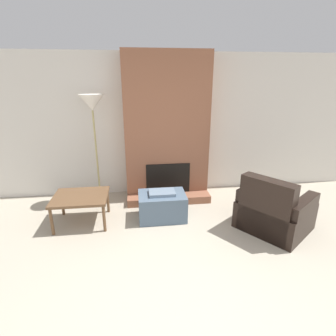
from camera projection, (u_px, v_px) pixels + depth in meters
name	position (u px, v px, depth m)	size (l,w,h in m)	color
ground_plane	(204.00, 324.00, 2.41)	(24.00, 24.00, 0.00)	#B2A893
wall_back	(165.00, 126.00, 4.95)	(7.85, 0.06, 2.60)	silver
fireplace	(167.00, 131.00, 4.72)	(1.50, 0.72, 2.60)	#935B42
ottoman	(162.00, 205.00, 4.19)	(0.74, 0.52, 0.47)	slate
armchair	(273.00, 213.00, 3.85)	(1.23, 1.24, 0.87)	black
side_table	(81.00, 199.00, 3.99)	(0.81, 0.68, 0.46)	brown
floor_lamp_left	(92.00, 108.00, 4.28)	(0.41, 0.41, 1.91)	tan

